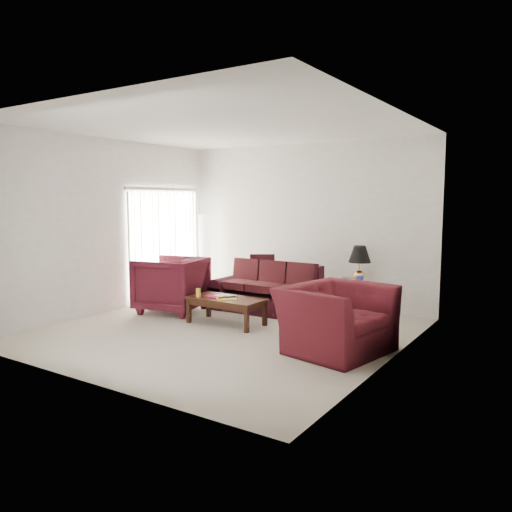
{
  "coord_description": "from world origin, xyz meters",
  "views": [
    {
      "loc": [
        4.36,
        -5.85,
        1.95
      ],
      "look_at": [
        0.0,
        0.85,
        1.05
      ],
      "focal_mm": 35.0,
      "sensor_mm": 36.0,
      "label": 1
    }
  ],
  "objects_px": {
    "sofa": "(268,289)",
    "armchair_right": "(336,319)",
    "end_table": "(355,298)",
    "coffee_table": "(226,311)",
    "floor_lamp": "(205,255)",
    "armchair_left": "(171,284)"
  },
  "relations": [
    {
      "from": "end_table",
      "to": "armchair_right",
      "type": "distance_m",
      "value": 2.26
    },
    {
      "from": "floor_lamp",
      "to": "armchair_right",
      "type": "xyz_separation_m",
      "value": [
        3.76,
        -2.0,
        -0.41
      ]
    },
    {
      "from": "end_table",
      "to": "sofa",
      "type": "bearing_deg",
      "value": -151.52
    },
    {
      "from": "sofa",
      "to": "armchair_left",
      "type": "bearing_deg",
      "value": -148.44
    },
    {
      "from": "end_table",
      "to": "armchair_left",
      "type": "relative_size",
      "value": 0.5
    },
    {
      "from": "end_table",
      "to": "floor_lamp",
      "type": "distance_m",
      "value": 3.21
    },
    {
      "from": "armchair_left",
      "to": "coffee_table",
      "type": "height_order",
      "value": "armchair_left"
    },
    {
      "from": "sofa",
      "to": "floor_lamp",
      "type": "distance_m",
      "value": 1.96
    },
    {
      "from": "end_table",
      "to": "floor_lamp",
      "type": "bearing_deg",
      "value": -176.84
    },
    {
      "from": "sofa",
      "to": "armchair_left",
      "type": "xyz_separation_m",
      "value": [
        -1.43,
        -0.9,
        0.07
      ]
    },
    {
      "from": "end_table",
      "to": "floor_lamp",
      "type": "height_order",
      "value": "floor_lamp"
    },
    {
      "from": "sofa",
      "to": "armchair_right",
      "type": "relative_size",
      "value": 1.55
    },
    {
      "from": "armchair_left",
      "to": "coffee_table",
      "type": "distance_m",
      "value": 1.37
    },
    {
      "from": "floor_lamp",
      "to": "armchair_left",
      "type": "distance_m",
      "value": 1.54
    },
    {
      "from": "floor_lamp",
      "to": "sofa",
      "type": "bearing_deg",
      "value": -16.47
    },
    {
      "from": "end_table",
      "to": "coffee_table",
      "type": "height_order",
      "value": "end_table"
    },
    {
      "from": "sofa",
      "to": "end_table",
      "type": "height_order",
      "value": "sofa"
    },
    {
      "from": "sofa",
      "to": "armchair_right",
      "type": "xyz_separation_m",
      "value": [
        1.93,
        -1.45,
        0.01
      ]
    },
    {
      "from": "end_table",
      "to": "armchair_right",
      "type": "relative_size",
      "value": 0.41
    },
    {
      "from": "floor_lamp",
      "to": "armchair_right",
      "type": "distance_m",
      "value": 4.28
    },
    {
      "from": "sofa",
      "to": "armchair_left",
      "type": "height_order",
      "value": "armchair_left"
    },
    {
      "from": "armchair_left",
      "to": "armchair_right",
      "type": "xyz_separation_m",
      "value": [
        3.36,
        -0.56,
        -0.06
      ]
    }
  ]
}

